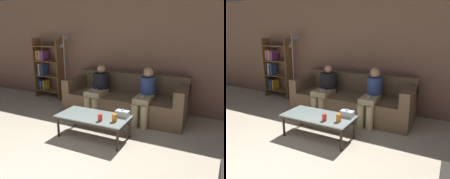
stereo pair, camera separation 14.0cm
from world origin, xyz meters
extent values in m
cube|color=#8C6651|center=(0.00, 3.56, 1.30)|extent=(12.00, 0.06, 2.60)
cube|color=brown|center=(0.00, 2.96, 0.22)|extent=(2.53, 0.95, 0.45)
cube|color=brown|center=(0.00, 3.33, 0.65)|extent=(2.53, 0.20, 0.41)
cube|color=brown|center=(-1.17, 2.96, 0.59)|extent=(0.18, 0.95, 0.28)
cube|color=brown|center=(1.17, 2.96, 0.59)|extent=(0.18, 0.95, 0.28)
cube|color=#8C9E99|center=(-0.05, 1.77, 0.38)|extent=(1.19, 0.58, 0.02)
cube|color=#2D2319|center=(-0.05, 1.77, 0.35)|extent=(1.16, 0.57, 0.04)
cylinder|color=#2D2319|center=(-0.60, 1.53, 0.16)|extent=(0.04, 0.04, 0.33)
cylinder|color=#2D2319|center=(0.49, 1.53, 0.16)|extent=(0.04, 0.04, 0.33)
cylinder|color=#2D2319|center=(-0.60, 2.01, 0.16)|extent=(0.04, 0.04, 0.33)
cylinder|color=#2D2319|center=(0.49, 2.01, 0.16)|extent=(0.04, 0.04, 0.33)
cylinder|color=orange|center=(0.36, 1.70, 0.45)|extent=(0.08, 0.08, 0.12)
cylinder|color=red|center=(0.15, 1.63, 0.44)|extent=(0.07, 0.07, 0.11)
cube|color=silver|center=(0.39, 1.94, 0.44)|extent=(0.22, 0.12, 0.10)
sphere|color=white|center=(0.39, 1.94, 0.50)|extent=(0.04, 0.04, 0.04)
cube|color=brown|center=(-2.72, 3.33, 0.79)|extent=(0.02, 0.32, 1.57)
cube|color=brown|center=(-1.94, 3.33, 0.79)|extent=(0.02, 0.32, 1.57)
cube|color=brown|center=(-2.33, 3.33, 0.20)|extent=(0.78, 0.32, 0.02)
cube|color=#232328|center=(-2.63, 3.33, 0.36)|extent=(0.05, 0.24, 0.31)
cube|color=#33569E|center=(-2.57, 3.33, 0.33)|extent=(0.05, 0.24, 0.24)
cube|color=#232328|center=(-2.51, 3.33, 0.35)|extent=(0.04, 0.24, 0.29)
cube|color=gold|center=(-2.46, 3.33, 0.33)|extent=(0.04, 0.24, 0.26)
cube|color=brown|center=(-2.33, 3.33, 0.59)|extent=(0.78, 0.32, 0.02)
cube|color=#232328|center=(-2.64, 3.33, 0.71)|extent=(0.04, 0.24, 0.23)
cube|color=silver|center=(-2.59, 3.33, 0.76)|extent=(0.04, 0.24, 0.31)
cube|color=#232328|center=(-2.53, 3.33, 0.73)|extent=(0.05, 0.24, 0.26)
cube|color=#33569E|center=(-2.49, 3.33, 0.75)|extent=(0.03, 0.24, 0.30)
cube|color=brown|center=(-2.33, 3.33, 0.98)|extent=(0.78, 0.32, 0.02)
cube|color=gold|center=(-2.64, 3.33, 1.12)|extent=(0.03, 0.24, 0.26)
cube|color=#8E4293|center=(-2.59, 3.33, 1.13)|extent=(0.04, 0.24, 0.28)
cube|color=gold|center=(-2.54, 3.33, 1.13)|extent=(0.04, 0.24, 0.27)
cube|color=#8E4293|center=(-2.49, 3.33, 1.11)|extent=(0.05, 0.24, 0.23)
cube|color=#8E4293|center=(-2.43, 3.33, 1.12)|extent=(0.05, 0.24, 0.26)
cube|color=brown|center=(-2.33, 3.33, 1.38)|extent=(0.78, 0.32, 0.02)
cylinder|color=gray|center=(-1.69, 3.18, 0.01)|extent=(0.26, 0.26, 0.02)
cylinder|color=gray|center=(-1.69, 3.18, 0.83)|extent=(0.03, 0.03, 1.67)
cone|color=gray|center=(-1.59, 3.18, 1.62)|extent=(0.14, 0.14, 0.12)
cone|color=gray|center=(-1.77, 3.22, 1.42)|extent=(0.12, 0.12, 0.10)
cylinder|color=tan|center=(-0.61, 2.46, 0.22)|extent=(0.13, 0.13, 0.45)
cylinder|color=tan|center=(-0.43, 2.46, 0.22)|extent=(0.13, 0.13, 0.45)
cube|color=tan|center=(-0.52, 2.69, 0.50)|extent=(0.35, 0.45, 0.10)
cylinder|color=black|center=(-0.52, 2.91, 0.66)|extent=(0.35, 0.35, 0.43)
sphere|color=tan|center=(-0.52, 2.91, 0.96)|extent=(0.17, 0.17, 0.17)
cube|color=white|center=(-0.52, 2.64, 0.56)|extent=(0.04, 0.12, 0.02)
cylinder|color=tan|center=(0.43, 2.43, 0.22)|extent=(0.13, 0.13, 0.45)
cylinder|color=tan|center=(0.61, 2.43, 0.22)|extent=(0.13, 0.13, 0.45)
cube|color=tan|center=(0.52, 2.67, 0.50)|extent=(0.30, 0.48, 0.10)
cylinder|color=#334784|center=(0.52, 2.91, 0.66)|extent=(0.30, 0.30, 0.43)
sphere|color=tan|center=(0.52, 2.91, 0.97)|extent=(0.19, 0.19, 0.19)
cube|color=white|center=(0.52, 2.62, 0.56)|extent=(0.04, 0.12, 0.02)
camera|label=1|loc=(1.68, -1.12, 1.70)|focal=35.00mm
camera|label=2|loc=(1.81, -1.06, 1.70)|focal=35.00mm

